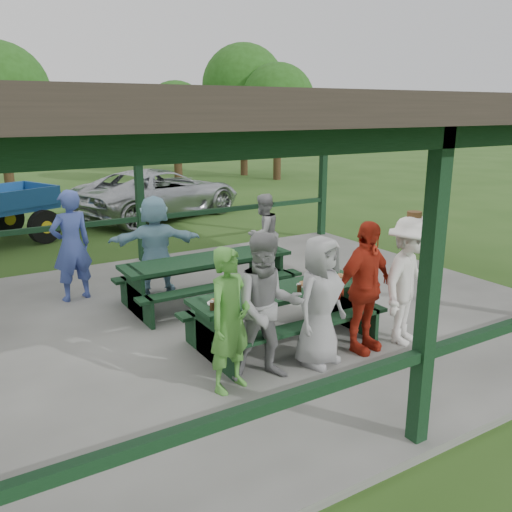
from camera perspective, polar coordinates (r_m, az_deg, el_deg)
ground at (r=8.53m, az=-2.84°, el=-6.97°), size 90.00×90.00×0.00m
concrete_slab at (r=8.51m, az=-2.85°, el=-6.66°), size 10.00×8.00×0.10m
pavilion_structure at (r=7.90m, az=-3.15°, el=14.83°), size 10.60×8.60×3.24m
picnic_table_near at (r=7.45m, az=2.78°, el=-5.58°), size 2.59×1.39×0.75m
picnic_table_far at (r=9.02m, az=-5.10°, el=-1.83°), size 2.85×1.39×0.75m
table_setting at (r=7.38m, az=2.88°, el=-3.26°), size 2.35×0.45×0.10m
contestant_green at (r=6.10m, az=-2.74°, el=-6.74°), size 0.70×0.57×1.68m
contestant_grey_left at (r=6.30m, az=1.21°, el=-5.49°), size 1.03×0.91×1.78m
contestant_grey_mid at (r=6.74m, az=6.76°, el=-4.75°), size 0.93×0.73×1.66m
contestant_red at (r=7.19m, az=11.36°, el=-3.26°), size 1.08×0.58×1.76m
contestant_white_fedora at (r=7.57m, az=15.83°, el=-2.48°), size 1.30×1.01×1.83m
spectator_lblue at (r=9.51m, az=-10.54°, el=1.23°), size 1.67×0.97×1.72m
spectator_blue at (r=9.46m, az=-18.87°, el=1.04°), size 0.75×0.55×1.87m
spectator_grey at (r=10.52m, az=0.76°, el=2.37°), size 0.89×0.77×1.56m
pickup_truck at (r=16.88m, az=-10.08°, el=6.55°), size 5.80×3.92×1.48m
tree_mid at (r=24.44m, az=-8.39°, el=14.50°), size 2.82×2.82×4.41m
tree_right at (r=25.58m, az=2.30°, el=15.97°), size 3.36×3.36×5.25m
tree_far_right at (r=27.36m, az=-1.31°, el=17.39°), size 4.01×4.01×6.27m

